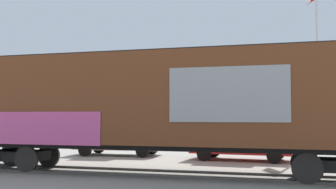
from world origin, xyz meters
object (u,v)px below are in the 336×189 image
(flagpole, at_px, (316,47))
(parked_car_red, at_px, (240,142))
(parked_car_silver, at_px, (119,139))
(freight_car, at_px, (160,102))

(flagpole, relative_size, parked_car_red, 2.21)
(parked_car_silver, relative_size, parked_car_red, 0.98)
(flagpole, distance_m, parked_car_red, 9.94)
(freight_car, xyz_separation_m, flagpole, (5.93, 12.80, 3.71))
(parked_car_silver, bearing_deg, parked_car_red, -5.17)
(flagpole, xyz_separation_m, parked_car_red, (-3.78, -7.46, -5.38))
(parked_car_red, bearing_deg, parked_car_silver, 174.83)
(freight_car, xyz_separation_m, parked_car_silver, (-4.02, 5.91, -1.67))
(parked_car_silver, xyz_separation_m, parked_car_red, (6.18, -0.56, -0.01))
(flagpole, bearing_deg, parked_car_red, -116.86)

